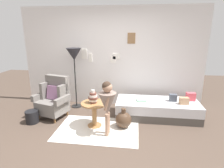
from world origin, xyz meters
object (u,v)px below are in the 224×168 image
Objects in this scene: side_table at (94,110)px; person_child at (107,102)px; floor_lamp at (74,57)px; vase_striped at (93,97)px; demijohn_near at (123,120)px; book_on_daybed at (141,100)px; armchair at (54,99)px; daybed at (157,109)px; magazine_basket at (32,117)px.

person_child reaches higher than side_table.
side_table is 0.56m from person_child.
vase_striped is at bearing -54.83° from floor_lamp.
demijohn_near is (0.64, 0.02, -0.48)m from vase_striped.
person_child is 0.68m from demijohn_near.
person_child is 4.97× the size of book_on_daybed.
vase_striped is 0.26× the size of person_child.
armchair is 2.45m from daybed.
daybed reaches higher than magazine_basket.
vase_striped is 1.42m from floor_lamp.
person_child reaches higher than armchair.
book_on_daybed is (-0.37, -0.04, 0.22)m from daybed.
magazine_basket is (-2.41, -0.63, -0.28)m from book_on_daybed.
side_table is at bearing 136.17° from person_child.
floor_lamp is at bearing 166.82° from book_on_daybed.
side_table is at bearing 14.64° from vase_striped.
floor_lamp is 1.74m from magazine_basket.
daybed is 1.74× the size of person_child.
book_on_daybed is 0.73m from demijohn_near.
daybed is 1.21× the size of floor_lamp.
floor_lamp is at bearing 128.69° from person_child.
vase_striped is (1.04, -0.37, 0.22)m from armchair.
daybed is at bearing 24.90° from side_table.
side_table is (1.06, -0.37, -0.06)m from armchair.
floor_lamp is 7.14× the size of book_on_daybed.
person_child is 1.17m from book_on_daybed.
armchair is 1.16m from floor_lamp.
armchair is 2.26× the size of demijohn_near.
daybed is at bearing -9.94° from floor_lamp.
demijohn_near reaches higher than magazine_basket.
side_table is (-1.37, -0.64, 0.18)m from daybed.
armchair is 0.62m from magazine_basket.
armchair is at bearing 48.41° from magazine_basket.
person_child is at bearing -137.24° from daybed.
armchair is 1.77× the size of side_table.
armchair is 1.73m from demijohn_near.
daybed is at bearing 42.76° from person_child.
demijohn_near is (0.29, 0.34, -0.52)m from person_child.
side_table is 0.27m from vase_striped.
person_child is at bearing -42.11° from vase_striped.
book_on_daybed is (2.05, 0.23, -0.02)m from armchair.
side_table is 1.44m from magazine_basket.
floor_lamp is 2.00m from book_on_daybed.
demijohn_near is 1.53× the size of magazine_basket.
armchair reaches higher than book_on_daybed.
side_table is at bearing 1.37° from magazine_basket.
vase_striped is 0.47m from person_child.
daybed is (2.43, 0.27, -0.24)m from armchair.
magazine_basket is at bearing -165.27° from book_on_daybed.
book_on_daybed is (0.99, 0.60, 0.03)m from side_table.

